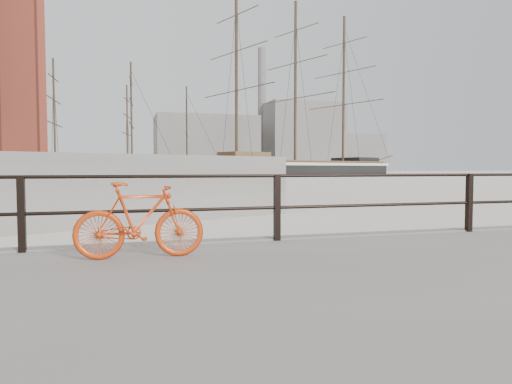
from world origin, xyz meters
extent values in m
plane|color=white|center=(0.00, 0.00, 0.00)|extent=(400.00, 400.00, 0.00)
imported|color=red|center=(-5.54, -0.98, 0.81)|extent=(1.54, 0.28, 0.93)
cube|color=gray|center=(20.00, 140.00, 9.00)|extent=(32.00, 18.00, 18.00)
cube|color=gray|center=(55.00, 145.00, 12.00)|extent=(26.00, 20.00, 24.00)
cube|color=gray|center=(78.00, 150.00, 7.00)|extent=(20.00, 16.00, 14.00)
cylinder|color=gray|center=(42.00, 150.00, 22.00)|extent=(2.80, 2.80, 44.00)
camera|label=1|loc=(-5.72, -6.65, 1.44)|focal=32.00mm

